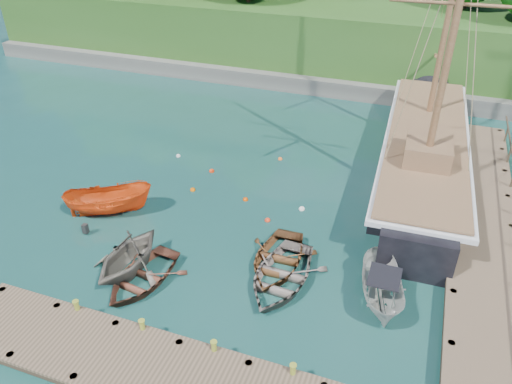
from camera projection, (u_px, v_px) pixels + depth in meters
The scene contains 22 objects.
ground at pixel (220, 264), 23.24m from camera, with size 160.00×160.00×0.00m, color #1A3C37.
dock_near at pixel (198, 384), 17.28m from camera, with size 20.00×3.20×1.10m.
dock_east at pixel (483, 223), 25.28m from camera, with size 3.20×24.00×1.10m.
bollard_0 at pixel (80, 320), 20.34m from camera, with size 0.26×0.26×0.45m, color olive.
bollard_1 at pixel (145, 339), 19.48m from camera, with size 0.26×0.26×0.45m, color olive.
bollard_2 at pixel (215, 361), 18.62m from camera, with size 0.26×0.26×0.45m, color olive.
bollard_3 at pixel (292, 384), 17.76m from camera, with size 0.26×0.26×0.45m, color olive.
rowboat_0 at pixel (142, 282), 22.22m from camera, with size 3.00×4.21×0.87m, color brown.
rowboat_1 at pixel (131, 271), 22.86m from camera, with size 3.53×4.10×2.16m, color #5A564C.
rowboat_2 at pixel (277, 266), 23.14m from camera, with size 3.20×4.49×0.93m, color brown.
rowboat_3 at pixel (280, 283), 22.19m from camera, with size 3.47×4.86×1.01m, color #6B615A.
motorboat_orange at pixel (111, 213), 26.76m from camera, with size 1.73×4.60×1.78m, color #DE4611.
cabin_boat_white at pixel (380, 302), 21.20m from camera, with size 1.64×4.36×1.68m, color beige.
schooner at pixel (423, 157), 29.86m from camera, with size 5.44×26.56×19.29m.
mooring_buoy_0 at pixel (136, 203), 27.64m from camera, with size 0.28×0.28×0.28m, color silver.
mooring_buoy_1 at pixel (193, 190), 28.72m from camera, with size 0.31×0.31×0.31m, color #D95E00.
mooring_buoy_2 at pixel (245, 200), 27.86m from camera, with size 0.30×0.30×0.30m, color #D33F00.
mooring_buoy_3 at pixel (302, 210), 27.06m from camera, with size 0.33×0.33×0.33m, color silver.
mooring_buoy_4 at pixel (212, 172), 30.53m from camera, with size 0.32×0.32×0.32m, color red.
mooring_buoy_5 at pixel (280, 159), 31.85m from camera, with size 0.28×0.28×0.28m, color orange.
mooring_buoy_6 at pixel (178, 156), 32.19m from camera, with size 0.30×0.30×0.30m, color silver.
mooring_buoy_7 at pixel (268, 221), 26.18m from camera, with size 0.30×0.30×0.30m, color red.
Camera 1 is at (7.63, -16.19, 15.30)m, focal length 35.00 mm.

